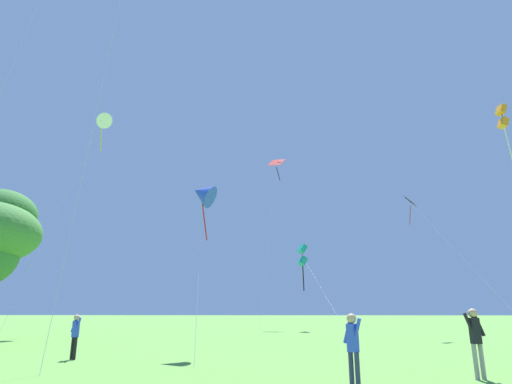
{
  "coord_description": "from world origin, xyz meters",
  "views": [
    {
      "loc": [
        -2.17,
        -4.21,
        1.68
      ],
      "look_at": [
        -4.24,
        27.01,
        10.38
      ],
      "focal_mm": 30.21,
      "sensor_mm": 36.0,
      "label": 1
    }
  ],
  "objects_px": {
    "kite_teal_box": "(302,256)",
    "person_with_spool": "(476,336)",
    "kite_blue_delta": "(203,194)",
    "person_in_red_shirt": "(75,332)",
    "kite_red_high": "(276,168)",
    "kite_orange_box": "(503,118)",
    "person_far_back": "(353,344)",
    "kite_black_large": "(415,209)",
    "kite_purple_streamer": "(40,1)",
    "kite_white_distant": "(102,119)"
  },
  "relations": [
    {
      "from": "kite_red_high",
      "to": "kite_blue_delta",
      "type": "bearing_deg",
      "value": -95.57
    },
    {
      "from": "kite_orange_box",
      "to": "kite_red_high",
      "type": "relative_size",
      "value": 0.91
    },
    {
      "from": "kite_red_high",
      "to": "kite_teal_box",
      "type": "xyz_separation_m",
      "value": [
        2.49,
        -6.58,
        -11.14
      ]
    },
    {
      "from": "person_in_red_shirt",
      "to": "person_far_back",
      "type": "bearing_deg",
      "value": -32.12
    },
    {
      "from": "kite_red_high",
      "to": "kite_blue_delta",
      "type": "distance_m",
      "value": 31.65
    },
    {
      "from": "kite_white_distant",
      "to": "kite_orange_box",
      "type": "bearing_deg",
      "value": -4.27
    },
    {
      "from": "kite_orange_box",
      "to": "person_far_back",
      "type": "xyz_separation_m",
      "value": [
        -15.97,
        -22.21,
        -15.44
      ]
    },
    {
      "from": "kite_teal_box",
      "to": "person_with_spool",
      "type": "distance_m",
      "value": 30.06
    },
    {
      "from": "kite_red_high",
      "to": "kite_black_large",
      "type": "relative_size",
      "value": 1.98
    },
    {
      "from": "person_with_spool",
      "to": "kite_purple_streamer",
      "type": "bearing_deg",
      "value": 151.79
    },
    {
      "from": "person_in_red_shirt",
      "to": "kite_black_large",
      "type": "bearing_deg",
      "value": 40.1
    },
    {
      "from": "kite_orange_box",
      "to": "person_with_spool",
      "type": "relative_size",
      "value": 10.02
    },
    {
      "from": "kite_orange_box",
      "to": "kite_teal_box",
      "type": "relative_size",
      "value": 1.59
    },
    {
      "from": "kite_orange_box",
      "to": "person_far_back",
      "type": "bearing_deg",
      "value": -125.72
    },
    {
      "from": "kite_red_high",
      "to": "kite_white_distant",
      "type": "distance_m",
      "value": 20.38
    },
    {
      "from": "kite_purple_streamer",
      "to": "person_in_red_shirt",
      "type": "relative_size",
      "value": 15.99
    },
    {
      "from": "person_far_back",
      "to": "person_in_red_shirt",
      "type": "relative_size",
      "value": 1.04
    },
    {
      "from": "kite_purple_streamer",
      "to": "kite_white_distant",
      "type": "relative_size",
      "value": 1.28
    },
    {
      "from": "person_with_spool",
      "to": "person_in_red_shirt",
      "type": "relative_size",
      "value": 1.12
    },
    {
      "from": "kite_purple_streamer",
      "to": "person_far_back",
      "type": "xyz_separation_m",
      "value": [
        17.65,
        -13.21,
        -20.91
      ]
    },
    {
      "from": "kite_blue_delta",
      "to": "person_far_back",
      "type": "xyz_separation_m",
      "value": [
        5.15,
        -8.31,
        -5.82
      ]
    },
    {
      "from": "person_in_red_shirt",
      "to": "kite_purple_streamer",
      "type": "bearing_deg",
      "value": 138.68
    },
    {
      "from": "kite_blue_delta",
      "to": "kite_purple_streamer",
      "type": "bearing_deg",
      "value": 158.58
    },
    {
      "from": "kite_orange_box",
      "to": "person_in_red_shirt",
      "type": "xyz_separation_m",
      "value": [
        -25.14,
        -16.45,
        -15.49
      ]
    },
    {
      "from": "kite_purple_streamer",
      "to": "person_with_spool",
      "type": "bearing_deg",
      "value": -28.21
    },
    {
      "from": "person_in_red_shirt",
      "to": "kite_teal_box",
      "type": "bearing_deg",
      "value": 69.74
    },
    {
      "from": "kite_black_large",
      "to": "person_far_back",
      "type": "distance_m",
      "value": 22.82
    },
    {
      "from": "kite_white_distant",
      "to": "kite_blue_delta",
      "type": "xyz_separation_m",
      "value": [
        12.76,
        -16.43,
        -11.77
      ]
    },
    {
      "from": "kite_purple_streamer",
      "to": "kite_orange_box",
      "type": "bearing_deg",
      "value": 14.97
    },
    {
      "from": "kite_blue_delta",
      "to": "person_in_red_shirt",
      "type": "xyz_separation_m",
      "value": [
        -4.03,
        -2.55,
        -5.87
      ]
    },
    {
      "from": "kite_blue_delta",
      "to": "person_far_back",
      "type": "bearing_deg",
      "value": -58.23
    },
    {
      "from": "kite_blue_delta",
      "to": "person_with_spool",
      "type": "distance_m",
      "value": 12.17
    },
    {
      "from": "person_in_red_shirt",
      "to": "kite_red_high",
      "type": "bearing_deg",
      "value": 77.84
    },
    {
      "from": "kite_black_large",
      "to": "kite_blue_delta",
      "type": "height_order",
      "value": "kite_black_large"
    },
    {
      "from": "kite_black_large",
      "to": "person_far_back",
      "type": "height_order",
      "value": "kite_black_large"
    },
    {
      "from": "kite_black_large",
      "to": "person_in_red_shirt",
      "type": "relative_size",
      "value": 6.24
    },
    {
      "from": "kite_orange_box",
      "to": "kite_blue_delta",
      "type": "distance_m",
      "value": 27.05
    },
    {
      "from": "kite_black_large",
      "to": "person_with_spool",
      "type": "xyz_separation_m",
      "value": [
        -4.33,
        -18.14,
        -7.6
      ]
    },
    {
      "from": "person_far_back",
      "to": "person_with_spool",
      "type": "xyz_separation_m",
      "value": [
        3.45,
        1.89,
        0.07
      ]
    },
    {
      "from": "kite_teal_box",
      "to": "kite_black_large",
      "type": "distance_m",
      "value": 13.62
    },
    {
      "from": "kite_blue_delta",
      "to": "person_in_red_shirt",
      "type": "distance_m",
      "value": 7.56
    },
    {
      "from": "person_far_back",
      "to": "kite_purple_streamer",
      "type": "bearing_deg",
      "value": 143.18
    },
    {
      "from": "kite_white_distant",
      "to": "person_with_spool",
      "type": "bearing_deg",
      "value": -46.93
    },
    {
      "from": "kite_red_high",
      "to": "person_far_back",
      "type": "bearing_deg",
      "value": -86.57
    },
    {
      "from": "kite_blue_delta",
      "to": "kite_orange_box",
      "type": "bearing_deg",
      "value": 33.36
    },
    {
      "from": "kite_red_high",
      "to": "kite_black_large",
      "type": "xyz_separation_m",
      "value": [
        10.05,
        -17.76,
        -9.29
      ]
    },
    {
      "from": "kite_orange_box",
      "to": "kite_purple_streamer",
      "type": "relative_size",
      "value": 0.7
    },
    {
      "from": "kite_red_high",
      "to": "person_far_back",
      "type": "distance_m",
      "value": 41.49
    },
    {
      "from": "kite_white_distant",
      "to": "kite_blue_delta",
      "type": "distance_m",
      "value": 23.9
    },
    {
      "from": "kite_orange_box",
      "to": "person_far_back",
      "type": "distance_m",
      "value": 31.41
    }
  ]
}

